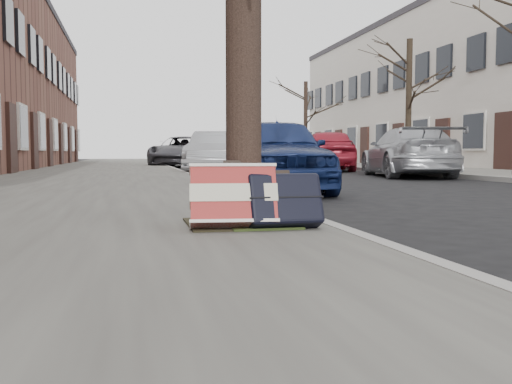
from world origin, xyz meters
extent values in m
cube|color=#65635C|center=(-3.70, 15.00, 0.06)|extent=(5.00, 70.00, 0.12)
cube|color=gray|center=(7.80, 15.00, 0.06)|extent=(4.00, 70.00, 0.12)
cube|color=black|center=(-2.00, 1.20, 0.13)|extent=(0.85, 0.85, 0.02)
cube|color=maroon|center=(-2.11, 0.89, 0.37)|extent=(0.68, 0.42, 0.50)
cube|color=black|center=(-1.71, 0.85, 0.34)|extent=(0.58, 0.34, 0.45)
imported|color=#122050|center=(-0.32, 6.57, 0.68)|extent=(1.93, 4.12, 1.36)
imported|color=#A9ADB2|center=(-0.08, 15.27, 0.71)|extent=(2.67, 4.53, 1.41)
imported|color=#39383E|center=(-0.36, 24.38, 0.74)|extent=(3.98, 5.83, 1.48)
imported|color=#9A9CA1|center=(4.98, 11.78, 0.70)|extent=(2.88, 5.10, 1.40)
imported|color=maroon|center=(4.55, 17.47, 0.79)|extent=(2.92, 4.95, 1.58)
cylinder|color=black|center=(7.20, 16.06, 2.49)|extent=(0.22, 0.22, 4.74)
cylinder|color=black|center=(7.20, 28.69, 2.47)|extent=(0.23, 0.23, 4.70)
camera|label=1|loc=(-2.87, -3.38, 0.71)|focal=40.00mm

